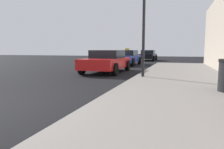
% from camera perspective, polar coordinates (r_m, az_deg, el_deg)
% --- Properties ---
extents(sidewalk, '(4.00, 32.00, 0.15)m').
position_cam_1_polar(sidewalk, '(3.40, 20.65, -14.36)').
color(sidewalk, gray).
rests_on(sidewalk, ground_plane).
extents(car_red, '(2.06, 4.14, 1.27)m').
position_cam_1_polar(car_red, '(11.88, -1.46, 3.73)').
color(car_red, red).
rests_on(car_red, ground_plane).
extents(car_blue, '(1.95, 4.59, 1.43)m').
position_cam_1_polar(car_blue, '(17.89, 4.08, 4.75)').
color(car_blue, '#233899').
rests_on(car_blue, ground_plane).
extents(car_black, '(1.94, 4.42, 1.27)m').
position_cam_1_polar(car_black, '(25.80, 9.91, 5.28)').
color(car_black, black).
rests_on(car_black, ground_plane).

